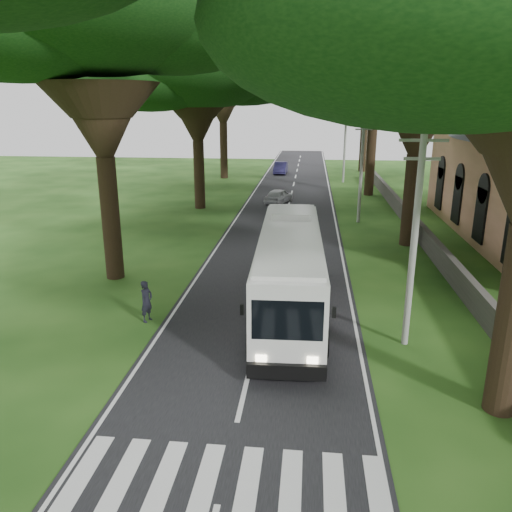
# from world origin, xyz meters

# --- Properties ---
(ground) EXTENTS (140.00, 140.00, 0.00)m
(ground) POSITION_xyz_m (0.00, 0.00, 0.00)
(ground) COLOR #1A3F12
(ground) RESTS_ON ground
(road) EXTENTS (8.00, 120.00, 0.04)m
(road) POSITION_xyz_m (0.00, 25.00, 0.01)
(road) COLOR black
(road) RESTS_ON ground
(crosswalk) EXTENTS (8.00, 3.00, 0.01)m
(crosswalk) POSITION_xyz_m (0.00, -2.00, 0.00)
(crosswalk) COLOR silver
(crosswalk) RESTS_ON ground
(property_wall) EXTENTS (0.35, 50.00, 1.20)m
(property_wall) POSITION_xyz_m (9.00, 24.00, 0.60)
(property_wall) COLOR #383533
(property_wall) RESTS_ON ground
(pole_near) EXTENTS (1.60, 0.24, 8.00)m
(pole_near) POSITION_xyz_m (5.50, 6.00, 4.18)
(pole_near) COLOR gray
(pole_near) RESTS_ON ground
(pole_mid) EXTENTS (1.60, 0.24, 8.00)m
(pole_mid) POSITION_xyz_m (5.50, 26.00, 4.18)
(pole_mid) COLOR gray
(pole_mid) RESTS_ON ground
(pole_far) EXTENTS (1.60, 0.24, 8.00)m
(pole_far) POSITION_xyz_m (5.50, 46.00, 4.18)
(pole_far) COLOR gray
(pole_far) RESTS_ON ground
(tree_l_mida) EXTENTS (13.67, 13.67, 15.46)m
(tree_l_mida) POSITION_xyz_m (-8.00, 12.00, 12.39)
(tree_l_mida) COLOR black
(tree_l_mida) RESTS_ON ground
(tree_l_midb) EXTENTS (15.79, 15.79, 14.77)m
(tree_l_midb) POSITION_xyz_m (-7.50, 30.00, 11.34)
(tree_l_midb) COLOR black
(tree_l_midb) RESTS_ON ground
(tree_l_far) EXTENTS (14.69, 14.69, 16.34)m
(tree_l_far) POSITION_xyz_m (-8.50, 48.00, 13.08)
(tree_l_far) COLOR black
(tree_l_far) RESTS_ON ground
(tree_r_mida) EXTENTS (15.59, 15.59, 14.80)m
(tree_r_mida) POSITION_xyz_m (8.00, 20.00, 11.41)
(tree_r_mida) COLOR black
(tree_r_mida) RESTS_ON ground
(tree_r_midb) EXTENTS (13.01, 13.01, 15.79)m
(tree_r_midb) POSITION_xyz_m (7.50, 38.00, 12.81)
(tree_r_midb) COLOR black
(tree_r_midb) RESTS_ON ground
(tree_r_far) EXTENTS (13.17, 13.17, 15.50)m
(tree_r_far) POSITION_xyz_m (8.50, 56.00, 12.51)
(tree_r_far) COLOR black
(tree_r_far) RESTS_ON ground
(coach_bus) EXTENTS (3.12, 12.09, 3.54)m
(coach_bus) POSITION_xyz_m (1.08, 8.64, 1.91)
(coach_bus) COLOR silver
(coach_bus) RESTS_ON ground
(distant_car_a) EXTENTS (2.65, 4.14, 1.31)m
(distant_car_a) POSITION_xyz_m (-0.95, 32.69, 0.69)
(distant_car_a) COLOR #B7B7BC
(distant_car_a) RESTS_ON road
(distant_car_b) EXTENTS (1.67, 4.43, 1.44)m
(distant_car_b) POSITION_xyz_m (-1.99, 52.51, 0.75)
(distant_car_b) COLOR navy
(distant_car_b) RESTS_ON road
(pedestrian) EXTENTS (0.60, 0.73, 1.73)m
(pedestrian) POSITION_xyz_m (-4.65, 6.92, 0.87)
(pedestrian) COLOR black
(pedestrian) RESTS_ON ground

